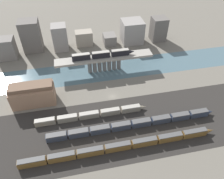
{
  "coord_description": "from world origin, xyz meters",
  "views": [
    {
      "loc": [
        -19.58,
        -92.73,
        90.44
      ],
      "look_at": [
        0.0,
        1.34,
        4.33
      ],
      "focal_mm": 35.0,
      "sensor_mm": 36.0,
      "label": 1
    }
  ],
  "objects_px": {
    "train_yard_mid": "(134,124)",
    "warehouse_building": "(33,94)",
    "train_yard_near": "(121,146)",
    "train_on_bridge": "(103,54)",
    "train_yard_far": "(92,115)"
  },
  "relations": [
    {
      "from": "train_on_bridge",
      "to": "train_yard_near",
      "type": "bearing_deg",
      "value": -92.64
    },
    {
      "from": "train_yard_near",
      "to": "warehouse_building",
      "type": "relative_size",
      "value": 3.95
    },
    {
      "from": "train_yard_near",
      "to": "warehouse_building",
      "type": "xyz_separation_m",
      "value": [
        -41.32,
        40.57,
        4.33
      ]
    },
    {
      "from": "train_yard_far",
      "to": "warehouse_building",
      "type": "height_order",
      "value": "warehouse_building"
    },
    {
      "from": "train_yard_near",
      "to": "warehouse_building",
      "type": "distance_m",
      "value": 58.07
    },
    {
      "from": "train_on_bridge",
      "to": "train_yard_mid",
      "type": "distance_m",
      "value": 52.8
    },
    {
      "from": "train_on_bridge",
      "to": "train_yard_far",
      "type": "relative_size",
      "value": 0.68
    },
    {
      "from": "train_yard_far",
      "to": "train_on_bridge",
      "type": "bearing_deg",
      "value": 71.44
    },
    {
      "from": "train_on_bridge",
      "to": "warehouse_building",
      "type": "xyz_separation_m",
      "value": [
        -44.22,
        -22.35,
        -6.52
      ]
    },
    {
      "from": "train_yard_mid",
      "to": "train_yard_far",
      "type": "distance_m",
      "value": 23.1
    },
    {
      "from": "train_yard_mid",
      "to": "warehouse_building",
      "type": "xyz_separation_m",
      "value": [
        -51.04,
        28.85,
        4.43
      ]
    },
    {
      "from": "train_on_bridge",
      "to": "warehouse_building",
      "type": "distance_m",
      "value": 49.98
    },
    {
      "from": "train_on_bridge",
      "to": "train_yard_near",
      "type": "relative_size",
      "value": 0.44
    },
    {
      "from": "train_on_bridge",
      "to": "train_yard_near",
      "type": "xyz_separation_m",
      "value": [
        -2.91,
        -62.92,
        -10.84
      ]
    },
    {
      "from": "train_on_bridge",
      "to": "train_yard_far",
      "type": "height_order",
      "value": "train_on_bridge"
    }
  ]
}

